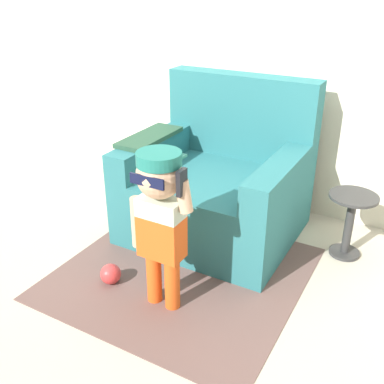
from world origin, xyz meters
TOP-DOWN VIEW (x-y plane):
  - ground_plane at (0.00, 0.00)m, footprint 10.00×10.00m
  - wall_back at (0.00, 0.63)m, footprint 10.00×0.05m
  - armchair at (-0.05, 0.04)m, footprint 1.12×0.99m
  - person_child at (0.06, -0.85)m, footprint 0.37×0.28m
  - side_table at (0.83, 0.15)m, footprint 0.30×0.30m
  - rug at (0.01, -0.56)m, footprint 1.41×1.38m
  - toy_ball at (-0.32, -0.85)m, footprint 0.12×0.12m

SIDE VIEW (x-z plane):
  - ground_plane at x=0.00m, z-range 0.00..0.00m
  - rug at x=0.01m, z-range 0.00..0.01m
  - toy_ball at x=-0.32m, z-range 0.00..0.12m
  - side_table at x=0.83m, z-range 0.05..0.48m
  - armchair at x=-0.05m, z-range -0.18..0.87m
  - person_child at x=0.06m, z-range 0.15..1.05m
  - wall_back at x=0.00m, z-range 0.00..2.60m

